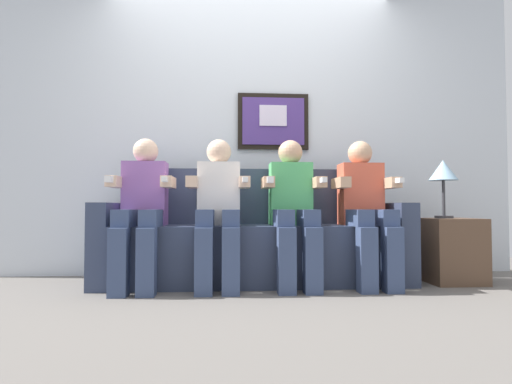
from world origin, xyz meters
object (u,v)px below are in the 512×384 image
at_px(person_right_center, 293,205).
at_px(side_table_right, 451,250).
at_px(couch, 254,242).
at_px(person_rightmost, 366,205).
at_px(table_lamp, 443,173).
at_px(person_left_center, 218,205).
at_px(person_leftmost, 142,205).

distance_m(person_right_center, side_table_right, 1.31).
xyz_separation_m(couch, side_table_right, (1.54, -0.11, -0.06)).
relative_size(couch, person_right_center, 2.14).
bearing_deg(person_rightmost, table_lamp, 6.75).
bearing_deg(person_left_center, couch, 31.20).
height_order(couch, person_leftmost, person_leftmost).
bearing_deg(person_leftmost, couch, 11.42).
height_order(person_left_center, table_lamp, person_left_center).
height_order(person_left_center, person_right_center, same).
distance_m(person_leftmost, person_left_center, 0.56).
bearing_deg(side_table_right, table_lamp, 159.78).
distance_m(couch, table_lamp, 1.59).
bearing_deg(side_table_right, person_left_center, -178.07).
bearing_deg(person_left_center, person_leftmost, -179.95).
relative_size(couch, person_leftmost, 2.14).
bearing_deg(person_right_center, side_table_right, 2.80).
bearing_deg(person_right_center, person_left_center, 179.95).
xyz_separation_m(person_right_center, table_lamp, (1.21, 0.08, 0.25)).
xyz_separation_m(couch, person_right_center, (0.28, -0.17, 0.29)).
relative_size(person_right_center, table_lamp, 2.41).
xyz_separation_m(person_left_center, side_table_right, (1.81, 0.06, -0.36)).
height_order(person_right_center, table_lamp, person_right_center).
distance_m(couch, person_left_center, 0.44).
distance_m(person_left_center, side_table_right, 1.85).
height_order(couch, person_rightmost, person_rightmost).
height_order(person_right_center, person_rightmost, same).
height_order(person_leftmost, person_rightmost, same).
bearing_deg(side_table_right, person_leftmost, -178.51).
height_order(couch, person_right_center, person_right_center).
xyz_separation_m(person_left_center, table_lamp, (1.77, 0.08, 0.25)).
distance_m(couch, side_table_right, 1.54).
height_order(couch, table_lamp, table_lamp).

